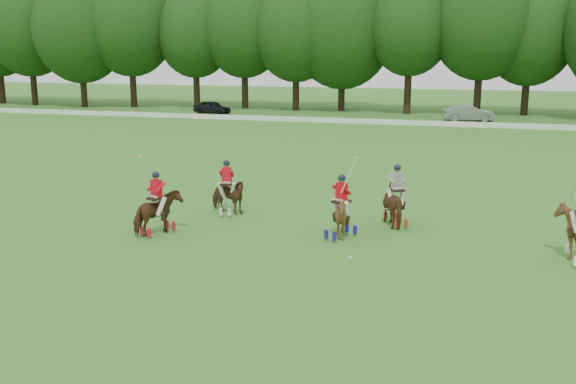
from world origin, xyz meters
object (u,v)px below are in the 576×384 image
(polo_red_a, at_px, (157,212))
(polo_red_c, at_px, (341,216))
(polo_stripe_a, at_px, (396,204))
(polo_red_b, at_px, (227,195))
(car_mid, at_px, (469,113))
(polo_ball, at_px, (350,258))
(car_left, at_px, (212,107))

(polo_red_a, height_order, polo_red_c, polo_red_a)
(polo_red_c, xyz_separation_m, polo_stripe_a, (1.59, 2.18, 0.02))
(polo_red_c, bearing_deg, polo_red_b, 157.68)
(polo_red_c, bearing_deg, polo_stripe_a, 53.89)
(car_mid, bearing_deg, polo_stripe_a, 165.81)
(polo_stripe_a, height_order, polo_ball, polo_stripe_a)
(car_left, height_order, polo_red_b, polo_red_b)
(car_left, relative_size, car_mid, 0.88)
(polo_ball, bearing_deg, polo_red_b, 143.76)
(car_left, distance_m, polo_stripe_a, 42.83)
(car_left, relative_size, polo_red_c, 1.40)
(car_left, bearing_deg, polo_red_c, -140.16)
(polo_stripe_a, bearing_deg, polo_red_c, -126.11)
(car_left, xyz_separation_m, polo_ball, (21.50, -40.80, -0.61))
(car_mid, xyz_separation_m, polo_stripe_a, (-2.17, -36.52, 0.09))
(polo_red_b, relative_size, polo_ball, 23.61)
(polo_ball, bearing_deg, car_mid, 85.73)
(car_left, xyz_separation_m, polo_stripe_a, (22.37, -36.52, 0.15))
(car_left, height_order, polo_red_c, polo_red_c)
(car_left, height_order, polo_red_a, polo_red_a)
(polo_ball, bearing_deg, polo_red_c, 108.81)
(polo_stripe_a, bearing_deg, car_left, 121.49)
(car_mid, relative_size, polo_red_a, 1.59)
(car_mid, distance_m, polo_red_b, 37.69)
(polo_red_a, bearing_deg, polo_ball, -6.66)
(polo_red_a, xyz_separation_m, polo_red_c, (6.16, 1.30, -0.01))
(polo_red_c, bearing_deg, polo_ball, -71.19)
(car_left, xyz_separation_m, polo_red_c, (20.78, -38.70, 0.13))
(car_left, relative_size, polo_red_a, 1.39)
(polo_red_a, bearing_deg, polo_stripe_a, 24.15)
(car_left, xyz_separation_m, polo_red_b, (15.89, -36.69, 0.09))
(polo_red_a, distance_m, polo_red_c, 6.30)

